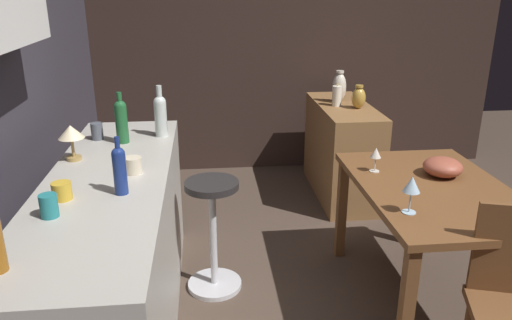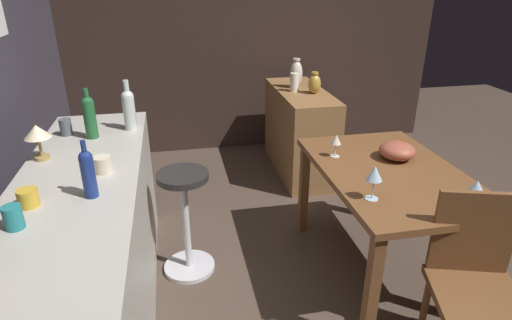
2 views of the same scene
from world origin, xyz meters
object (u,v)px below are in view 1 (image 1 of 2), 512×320
Objects in this scene: cup_teal at (49,206)px; pillar_candle_tall at (337,96)px; wine_glass_left at (376,154)px; wine_bottle_cobalt at (120,168)px; wine_bottle_green at (121,119)px; cup_slate at (97,131)px; sideboard_cabinet at (342,151)px; bar_stool at (213,233)px; fruit_bowl at (443,167)px; vase_brass at (359,98)px; dining_table at (433,202)px; wine_bottle_clear at (160,114)px; wine_glass_right at (412,185)px; cup_mustard at (62,191)px; cup_cream at (133,165)px; vase_ceramic_ivory at (339,87)px; counter_lamp at (71,134)px.

pillar_candle_tall is (2.10, -1.76, -0.04)m from cup_teal.
wine_glass_left is 1.50m from wine_bottle_cobalt.
wine_bottle_green is at bearing 7.74° from wine_bottle_cobalt.
cup_slate is 2.05m from pillar_candle_tall.
wine_glass_left is 1.52m from wine_bottle_green.
sideboard_cabinet is 1.78m from bar_stool.
wine_glass_left reaches higher than fruit_bowl.
bar_stool is 3.65× the size of pillar_candle_tall.
vase_brass is (1.00, -1.76, -0.13)m from wine_bottle_green.
wine_bottle_clear is at bearing 68.63° from dining_table.
wine_glass_right is 0.60m from fruit_bowl.
dining_table is at bearing -80.16° from cup_mustard.
wine_glass_right is 0.84× the size of fruit_bowl.
dining_table is 1.99m from cup_teal.
sideboard_cabinet is at bearing -43.34° from cup_cream.
cup_slate is 2.16m from vase_ceramic_ivory.
cup_cream is at bearing 96.17° from fruit_bowl.
vase_ceramic_ivory reaches higher than cup_cream.
cup_mustard is (-0.48, 2.01, 0.14)m from fruit_bowl.
cup_teal is at bearing -179.28° from cup_slate.
wine_bottle_green is (0.22, 0.52, 0.66)m from bar_stool.
dining_table is 4.49× the size of vase_ceramic_ivory.
wine_bottle_clear reaches higher than counter_lamp.
cup_teal is at bearing 140.12° from pillar_candle_tall.
wine_bottle_cobalt is (-0.56, 1.39, 0.17)m from wine_glass_left.
wine_bottle_clear reaches higher than wine_glass_left.
sideboard_cabinet is at bearing -6.05° from wine_glass_right.
vase_ceramic_ivory is (1.53, -1.88, -0.09)m from counter_lamp.
bar_stool is 0.94m from cup_slate.
wine_glass_left is at bearing -77.74° from cup_cream.
bar_stool is at bearing 85.19° from fruit_bowl.
cup_mustard is (-0.29, 0.27, -0.00)m from cup_cream.
cup_slate is 0.54× the size of counter_lamp.
dining_table is 0.47m from wine_glass_right.
vase_ceramic_ivory reaches higher than wine_glass_right.
counter_lamp is (-0.40, 0.44, 0.00)m from wine_bottle_clear.
dining_table is at bearing -106.49° from cup_slate.
fruit_bowl is (0.46, -0.39, -0.09)m from wine_glass_right.
cup_teal reaches higher than wine_glass_left.
sideboard_cabinet reaches higher than bar_stool.
vase_ceramic_ivory reaches higher than cup_slate.
sideboard_cabinet is at bearing -7.89° from wine_glass_left.
wine_bottle_cobalt reaches higher than cup_teal.
wine_bottle_clear is at bearing 41.75° from bar_stool.
cup_mustard is (-0.59, 0.66, 0.56)m from bar_stool.
wine_bottle_cobalt reaches higher than vase_brass.
cup_slate is at bearing 120.19° from pillar_candle_tall.
bar_stool is 6.69× the size of cup_slate.
wine_bottle_clear is at bearing 74.77° from fruit_bowl.
vase_ceramic_ivory reaches higher than vase_brass.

